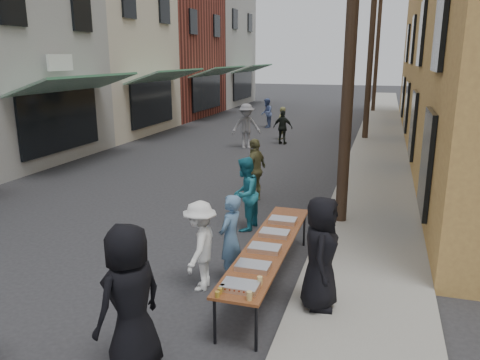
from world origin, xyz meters
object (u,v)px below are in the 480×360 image
Objects in this scene: utility_pole_far at (377,46)px; guest_front_a at (130,300)px; serving_table at (269,246)px; guest_front_c at (245,194)px; utility_pole_mid at (371,40)px; catering_tray_sausage at (240,286)px; utility_pole_near at (352,22)px; server at (321,253)px.

guest_front_a is at bearing -93.70° from utility_pole_far.
serving_table is 2.41× the size of guest_front_c.
guest_front_c is at bearing 115.29° from serving_table.
utility_pole_far is at bearing 88.15° from serving_table.
catering_tray_sausage is at bearing -92.97° from utility_pole_mid.
catering_tray_sausage is at bearing 155.54° from guest_front_a.
server is (0.05, -4.07, -3.53)m from utility_pole_near.
guest_front_a reaches higher than guest_front_c.
guest_front_c is (-2.04, -1.00, -3.67)m from utility_pole_near.
guest_front_c is (-1.15, 2.44, 0.12)m from serving_table.
server is (0.94, 1.01, 0.18)m from catering_tray_sausage.
utility_pole_far reaches higher than catering_tray_sausage.
catering_tray_sausage is (-0.89, -5.09, -3.71)m from utility_pole_near.
utility_pole_far is 25.35m from guest_front_c.
guest_front_c is (-0.09, 5.13, -0.13)m from guest_front_a.
utility_pole_far is 30.40m from guest_front_a.
guest_front_a is at bearing -107.65° from utility_pole_near.
guest_front_c is 0.96× the size of server.
guest_front_c is 3.72m from server.
utility_pole_far reaches higher than server.
utility_pole_far reaches higher than guest_front_a.
serving_table is at bearing 90.00° from catering_tray_sausage.
utility_pole_far is 4.69× the size of guest_front_a.
guest_front_a is at bearing -111.55° from serving_table.
guest_front_c is at bearing -98.92° from utility_pole_mid.
utility_pole_near and utility_pole_mid have the same top height.
utility_pole_mid reaches higher than catering_tray_sausage.
guest_front_a reaches higher than server.
utility_pole_mid is 16.46m from server.
serving_table is (-0.89, -15.44, -3.79)m from utility_pole_mid.
utility_pole_near is at bearing -176.55° from guest_front_a.
catering_tray_sausage is (-0.89, -29.09, -3.71)m from utility_pole_far.
server is (0.05, -28.07, -3.53)m from utility_pole_far.
utility_pole_near is 18.00× the size of catering_tray_sausage.
utility_pole_near is at bearing -3.24° from server.
utility_pole_far is (0.00, 12.00, 0.00)m from utility_pole_mid.
guest_front_c is (-2.04, -25.00, -3.67)m from utility_pole_far.
utility_pole_mid is 5.42× the size of guest_front_c.
utility_pole_near is 4.32m from guest_front_c.
utility_pole_near is 6.36m from catering_tray_sausage.
utility_pole_near reaches higher than guest_front_c.
utility_pole_near and utility_pole_far have the same top height.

